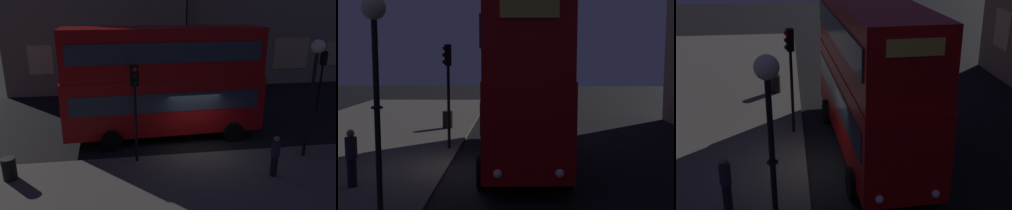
{
  "view_description": "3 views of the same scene",
  "coord_description": "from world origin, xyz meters",
  "views": [
    {
      "loc": [
        -3.35,
        -13.61,
        6.62
      ],
      "look_at": [
        -1.19,
        1.25,
        1.88
      ],
      "focal_mm": 34.42,
      "sensor_mm": 36.0,
      "label": 1
    },
    {
      "loc": [
        14.62,
        1.7,
        3.91
      ],
      "look_at": [
        -3.26,
        1.33,
        1.85
      ],
      "focal_mm": 46.95,
      "sensor_mm": 36.0,
      "label": 2
    },
    {
      "loc": [
        13.96,
        -1.03,
        7.67
      ],
      "look_at": [
        -2.74,
        1.06,
        1.22
      ],
      "focal_mm": 48.19,
      "sensor_mm": 36.0,
      "label": 3
    }
  ],
  "objects": [
    {
      "name": "double_decker_bus",
      "position": [
        -1.33,
        1.85,
        3.08
      ],
      "size": [
        9.96,
        3.12,
        5.57
      ],
      "rotation": [
        0.0,
        0.0,
        0.04
      ],
      "color": "#B20F0F",
      "rests_on": "ground"
    },
    {
      "name": "street_lamp",
      "position": [
        4.53,
        -1.52,
        4.1
      ],
      "size": [
        0.57,
        0.57,
        5.13
      ],
      "color": "black",
      "rests_on": "sidewalk_slab"
    },
    {
      "name": "traffic_light_near_kerb",
      "position": [
        -2.87,
        -0.99,
        3.13
      ],
      "size": [
        0.37,
        0.39,
        4.19
      ],
      "rotation": [
        0.0,
        0.0,
        0.21
      ],
      "color": "black",
      "rests_on": "sidewalk_slab"
    },
    {
      "name": "ground_plane",
      "position": [
        0.0,
        0.0,
        0.0
      ],
      "size": [
        80.0,
        80.0,
        0.0
      ],
      "primitive_type": "plane",
      "color": "black"
    },
    {
      "name": "pedestrian",
      "position": [
        2.4,
        -2.99,
        0.98
      ],
      "size": [
        0.34,
        0.34,
        1.67
      ],
      "rotation": [
        0.0,
        0.0,
        6.26
      ],
      "color": "black",
      "rests_on": "sidewalk_slab"
    },
    {
      "name": "litter_bin",
      "position": [
        -7.81,
        -1.79,
        0.56
      ],
      "size": [
        0.52,
        0.52,
        0.88
      ],
      "primitive_type": "cylinder",
      "color": "black",
      "rests_on": "sidewalk_slab"
    }
  ]
}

